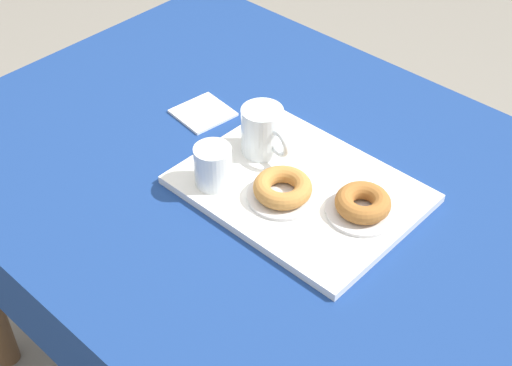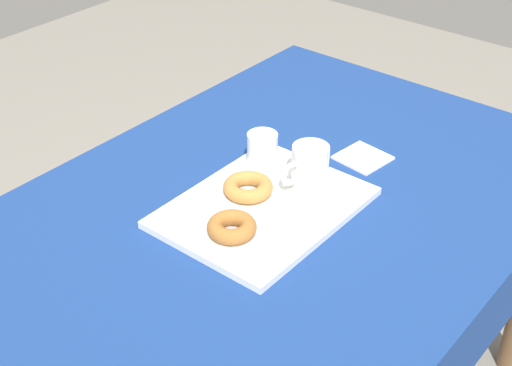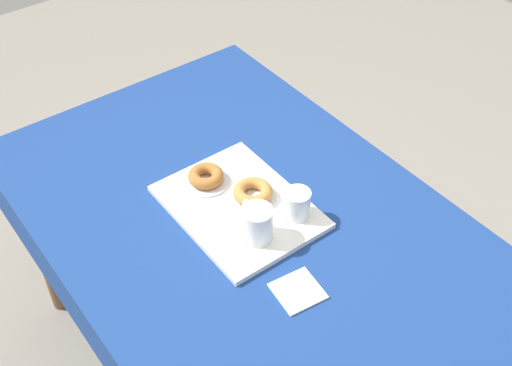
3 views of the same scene
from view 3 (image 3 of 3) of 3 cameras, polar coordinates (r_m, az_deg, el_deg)
The scene contains 10 objects.
ground_plane at distance 2.44m, azimuth -0.82°, elevation -15.69°, with size 6.00×6.00×0.00m, color gray.
dining_table at distance 1.88m, azimuth -1.03°, elevation -4.71°, with size 1.50×1.01×0.78m.
serving_tray at distance 1.83m, azimuth -1.51°, elevation -2.08°, with size 0.44×0.33×0.02m, color white.
tea_mug_left at distance 1.71m, azimuth 0.08°, elevation -3.61°, with size 0.13×0.08×0.10m.
water_glass_near at distance 1.77m, azimuth 3.62°, elevation -1.91°, with size 0.07×0.07×0.08m.
donut_plate_left at distance 1.89m, azimuth -4.37°, elevation 0.16°, with size 0.14×0.14×0.01m, color silver.
sugar_donut_left at distance 1.88m, azimuth -4.40°, elevation 0.62°, with size 0.10×0.10×0.03m, color #A3662D.
donut_plate_right at distance 1.84m, azimuth -0.28°, elevation -1.25°, with size 0.14×0.14×0.01m, color silver.
sugar_donut_right at distance 1.82m, azimuth -0.29°, elevation -0.80°, with size 0.11×0.11×0.03m, color #BC7F3D.
paper_napkin at distance 1.65m, azimuth 3.67°, elevation -9.39°, with size 0.11×0.11×0.01m, color white.
Camera 3 is at (1.03, -0.73, 2.08)m, focal length 45.84 mm.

